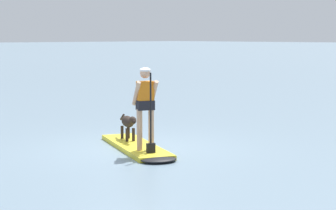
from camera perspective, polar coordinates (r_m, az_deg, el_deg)
ground_plane at (r=13.37m, az=-3.09°, el=-4.18°), size 400.00×400.00×0.00m
paddleboard at (r=13.15m, az=-2.80°, el=-4.14°), size 3.32×2.01×0.10m
person_paddler at (r=12.54m, az=-2.16°, el=0.25°), size 0.68×0.60×1.74m
dog at (r=13.82m, az=-3.81°, el=-1.69°), size 1.06×0.52×0.60m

